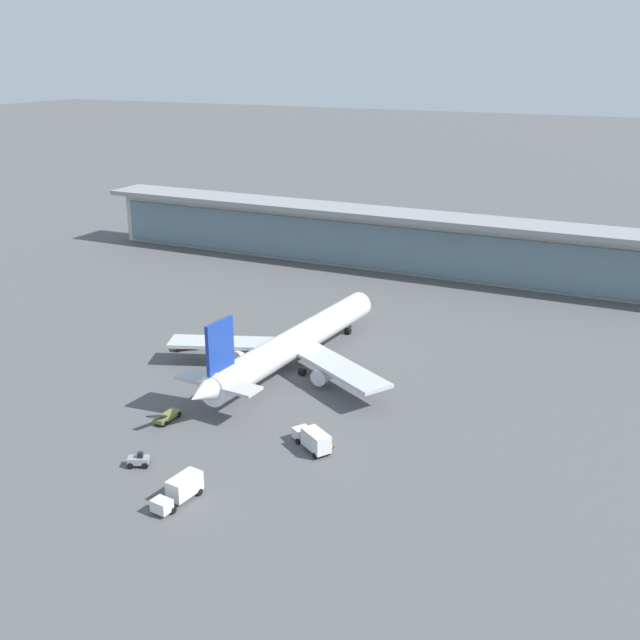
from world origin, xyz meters
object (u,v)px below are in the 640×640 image
(service_truck_under_wing_grey, at_px, (139,460))
(service_truck_by_tail_white, at_px, (180,489))
(service_truck_mid_apron_olive, at_px, (167,416))
(safety_cone_alpha, at_px, (332,446))
(airliner_on_stand, at_px, (293,344))
(service_truck_on_taxiway_red, at_px, (188,345))
(service_truck_near_nose_white, at_px, (313,439))

(service_truck_under_wing_grey, height_order, service_truck_by_tail_white, service_truck_by_tail_white)
(service_truck_mid_apron_olive, relative_size, safety_cone_alpha, 9.74)
(airliner_on_stand, bearing_deg, service_truck_on_taxiway_red, -179.58)
(service_truck_near_nose_white, height_order, service_truck_mid_apron_olive, service_truck_near_nose_white)
(service_truck_by_tail_white, bearing_deg, service_truck_near_nose_white, 64.06)
(service_truck_by_tail_white, bearing_deg, service_truck_on_taxiway_red, 123.88)
(airliner_on_stand, xyz_separation_m, service_truck_by_tail_white, (6.69, -43.09, -3.10))
(airliner_on_stand, distance_m, service_truck_on_taxiway_red, 22.49)
(service_truck_mid_apron_olive, xyz_separation_m, service_truck_on_taxiway_red, (-14.16, 25.86, 0.00))
(service_truck_on_taxiway_red, bearing_deg, service_truck_by_tail_white, -56.12)
(service_truck_mid_apron_olive, height_order, service_truck_on_taxiway_red, same)
(service_truck_near_nose_white, bearing_deg, service_truck_on_taxiway_red, 147.55)
(safety_cone_alpha, bearing_deg, service_truck_under_wing_grey, -143.35)
(airliner_on_stand, bearing_deg, service_truck_by_tail_white, -81.17)
(service_truck_near_nose_white, xyz_separation_m, safety_cone_alpha, (2.11, 1.68, -1.37))
(service_truck_near_nose_white, bearing_deg, airliner_on_stand, 123.08)
(service_truck_mid_apron_olive, bearing_deg, safety_cone_alpha, 7.49)
(service_truck_near_nose_white, xyz_separation_m, service_truck_under_wing_grey, (-19.23, -14.19, -0.82))
(safety_cone_alpha, bearing_deg, service_truck_near_nose_white, -141.43)
(service_truck_on_taxiway_red, distance_m, safety_cone_alpha, 45.93)
(service_truck_near_nose_white, relative_size, service_truck_under_wing_grey, 2.22)
(service_truck_near_nose_white, xyz_separation_m, service_truck_on_taxiway_red, (-37.96, 24.14, -0.88))
(service_truck_under_wing_grey, distance_m, service_truck_by_tail_white, 11.11)
(service_truck_near_nose_white, bearing_deg, service_truck_by_tail_white, -115.94)
(service_truck_under_wing_grey, relative_size, service_truck_mid_apron_olive, 0.49)
(service_truck_near_nose_white, bearing_deg, safety_cone_alpha, 38.57)
(service_truck_on_taxiway_red, bearing_deg, service_truck_under_wing_grey, -63.96)
(service_truck_mid_apron_olive, bearing_deg, airliner_on_stand, 72.97)
(service_truck_by_tail_white, height_order, service_truck_on_taxiway_red, service_truck_by_tail_white)
(service_truck_near_nose_white, relative_size, service_truck_mid_apron_olive, 1.08)
(service_truck_on_taxiway_red, bearing_deg, airliner_on_stand, 0.42)
(airliner_on_stand, relative_size, service_truck_on_taxiway_red, 9.75)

